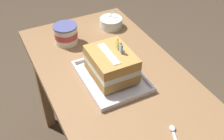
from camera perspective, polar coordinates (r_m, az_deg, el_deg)
dining_table at (r=1.39m, az=0.12°, el=-4.53°), size 1.12×0.63×0.77m
foil_tray at (r=1.26m, az=-0.13°, el=-1.46°), size 0.34×0.26×0.02m
birthday_cake at (r=1.21m, az=-0.13°, el=1.26°), size 0.22×0.17×0.17m
bowl_stack at (r=1.62m, az=-0.22°, el=9.66°), size 0.13×0.13×0.10m
ice_cream_tub at (r=1.49m, az=-9.41°, el=7.27°), size 0.13×0.13×0.10m
serving_spoon_near_tray at (r=1.08m, az=12.48°, el=-12.35°), size 0.13×0.07×0.01m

